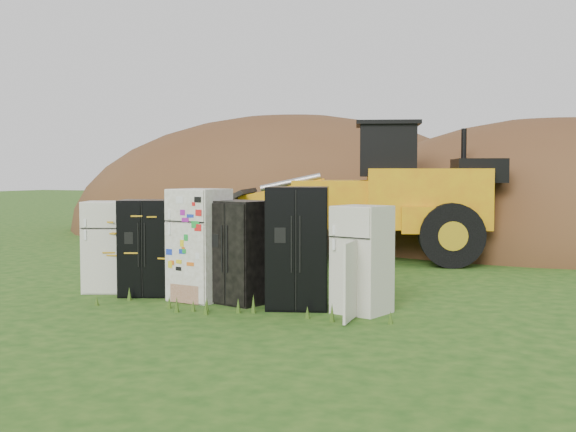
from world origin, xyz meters
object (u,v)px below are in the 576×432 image
(fridge_dark_mid, at_px, (241,252))
(wheel_loader, at_px, (352,192))
(fridge_black_side, at_px, (146,248))
(fridge_leftmost, at_px, (106,247))
(fridge_sticker, at_px, (200,245))
(fridge_black_right, at_px, (298,248))
(fridge_open_door, at_px, (362,259))

(fridge_dark_mid, relative_size, wheel_loader, 0.24)
(fridge_black_side, xyz_separation_m, wheel_loader, (1.66, 6.39, 0.87))
(fridge_black_side, relative_size, fridge_dark_mid, 0.99)
(fridge_leftmost, height_order, fridge_sticker, fridge_sticker)
(fridge_dark_mid, bearing_deg, fridge_black_right, 14.23)
(fridge_sticker, distance_m, fridge_dark_mid, 0.79)
(fridge_sticker, xyz_separation_m, fridge_open_door, (2.92, 0.06, -0.12))
(fridge_black_right, height_order, wheel_loader, wheel_loader)
(fridge_black_right, height_order, fridge_open_door, fridge_black_right)
(fridge_leftmost, bearing_deg, fridge_black_right, -23.78)
(fridge_black_side, bearing_deg, fridge_dark_mid, -23.77)
(fridge_sticker, distance_m, wheel_loader, 6.50)
(fridge_open_door, height_order, wheel_loader, wheel_loader)
(fridge_sticker, xyz_separation_m, fridge_black_right, (1.83, 0.03, 0.03))
(fridge_leftmost, xyz_separation_m, fridge_sticker, (2.04, -0.04, 0.12))
(fridge_black_right, bearing_deg, fridge_leftmost, 160.36)
(fridge_black_right, xyz_separation_m, fridge_open_door, (1.09, 0.03, -0.14))
(fridge_black_right, bearing_deg, fridge_black_side, 160.41)
(fridge_black_side, height_order, fridge_open_door, fridge_black_side)
(fridge_black_side, xyz_separation_m, fridge_sticker, (1.14, -0.04, 0.10))
(fridge_sticker, height_order, fridge_dark_mid, fridge_sticker)
(fridge_open_door, relative_size, wheel_loader, 0.24)
(fridge_sticker, bearing_deg, fridge_black_right, 7.55)
(fridge_leftmost, bearing_deg, fridge_black_side, -23.93)
(fridge_black_side, bearing_deg, wheel_loader, 51.52)
(fridge_dark_mid, xyz_separation_m, wheel_loader, (-0.26, 6.39, 0.86))
(fridge_dark_mid, relative_size, fridge_black_right, 0.88)
(fridge_dark_mid, bearing_deg, wheel_loader, 106.88)
(fridge_black_side, relative_size, fridge_sticker, 0.89)
(fridge_dark_mid, height_order, fridge_black_right, fridge_black_right)
(fridge_leftmost, bearing_deg, fridge_dark_mid, -23.68)
(fridge_leftmost, xyz_separation_m, wheel_loader, (2.56, 6.39, 0.89))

